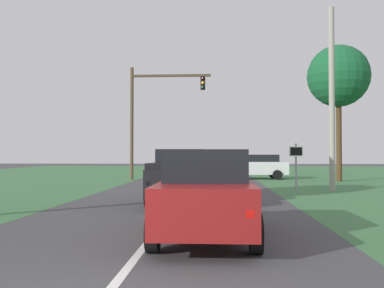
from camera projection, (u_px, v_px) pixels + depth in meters
ground_plane at (183, 197)px, 17.95m from camera, size 120.00×120.00×0.00m
lane_centre_stripe at (130, 265)px, 6.97m from camera, size 0.16×44.00×0.01m
red_suv_near at (207, 191)px, 9.41m from camera, size 2.10×4.89×1.88m
pickup_truck_lead at (184, 176)px, 15.62m from camera, size 2.33×5.25×1.96m
traffic_light at (151, 107)px, 30.08m from camera, size 5.64×0.40×7.83m
keep_moving_sign at (296, 162)px, 19.37m from camera, size 0.60×0.09×2.26m
oak_tree_right at (338, 77)px, 28.43m from camera, size 4.05×4.05×8.94m
crossing_suv_far at (257, 166)px, 30.86m from camera, size 4.36×2.10×1.74m
utility_pole_right at (332, 99)px, 20.90m from camera, size 0.28×0.28×8.92m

